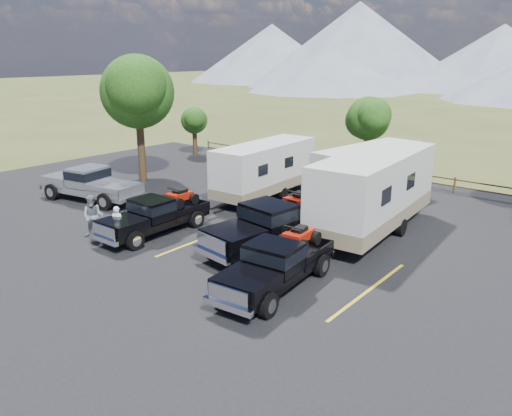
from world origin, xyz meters
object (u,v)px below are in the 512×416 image
Objects in this scene: rig_right at (277,263)px; trailer_right at (374,192)px; tree_big_nw at (137,92)px; trailer_left at (265,170)px; rig_left at (156,214)px; trailer_center at (368,173)px; person_a at (118,224)px; person_b at (93,216)px; rig_center at (273,224)px; pickup_silver at (91,183)px.

rig_right is 7.28m from trailer_right.
tree_big_nw is 1.35× the size of rig_right.
trailer_right reaches higher than trailer_left.
tree_big_nw is 0.89× the size of trailer_left.
trailer_center reaches higher than rig_left.
trailer_center is at bearing -141.82° from person_a.
rig_left is 2.71m from person_b.
trailer_right is 6.65× the size of person_a.
rig_center is 0.76× the size of trailer_left.
tree_big_nw is 6.79m from pickup_silver.
trailer_center is (4.98, 10.55, 0.71)m from rig_left.
pickup_silver reaches higher than rig_left.
trailer_right is (7.45, 6.29, 1.00)m from rig_left.
rig_center reaches higher than rig_right.
trailer_right is at bearing -14.23° from trailer_left.
trailer_right is at bearing 84.93° from rig_right.
rig_left is (8.43, -5.91, -4.67)m from tree_big_nw.
rig_center reaches higher than pickup_silver.
rig_right is at bearing -69.59° from trailer_center.
tree_big_nw is 1.41× the size of rig_left.
trailer_center reaches higher than person_a.
trailer_left is at bearing 164.60° from trailer_right.
rig_left is at bearing -135.33° from person_a.
trailer_center is at bearing 117.95° from pickup_silver.
rig_center is at bearing -81.13° from trailer_center.
tree_big_nw reaches higher than rig_center.
person_a is at bearing -108.56° from rig_left.
trailer_left is at bearing 125.00° from rig_right.
person_a is (-0.64, -9.42, -0.82)m from trailer_left.
trailer_left is at bearing 88.53° from rig_left.
rig_left reaches higher than person_a.
tree_big_nw reaches higher than trailer_center.
rig_left is 5.48m from rig_center.
rig_center is 3.52× the size of person_b.
person_a is 1.29m from person_b.
trailer_left is at bearing 138.51° from rig_center.
trailer_right is at bearing 3.36° from person_b.
person_b is (5.13, -3.21, -0.01)m from pickup_silver.
trailer_left reaches higher than trailer_center.
pickup_silver is at bearing -164.51° from trailer_right.
rig_left is 2.91× the size of person_b.
rig_left is at bearing -107.28° from trailer_center.
rig_right is 3.70× the size of person_a.
rig_right is (2.40, -2.89, -0.14)m from rig_center.
rig_right reaches higher than pickup_silver.
trailer_right is at bearing 1.35° from tree_big_nw.
trailer_left is (-7.41, 8.66, 0.69)m from rig_right.
rig_center is 4.30× the size of person_a.
person_a is (7.89, -7.59, -4.77)m from tree_big_nw.
rig_left is at bearing 10.78° from person_b.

